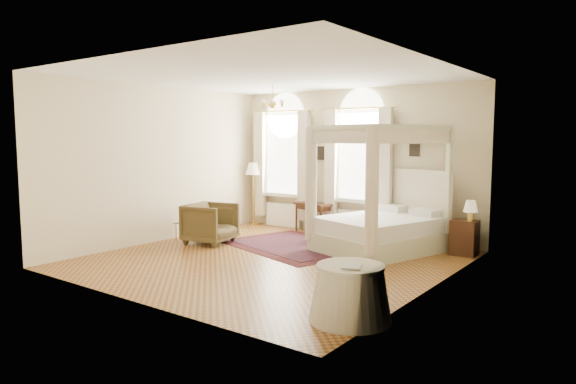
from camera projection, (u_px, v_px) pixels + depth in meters
name	position (u px, v px, depth m)	size (l,w,h in m)	color
ground	(272.00, 260.00, 9.33)	(6.00, 6.00, 0.00)	olive
room_walls	(271.00, 151.00, 9.12)	(6.00, 6.00, 6.00)	beige
window_left	(283.00, 167.00, 12.60)	(1.62, 0.27, 3.29)	white
window_right	(359.00, 170.00, 11.36)	(1.62, 0.27, 3.29)	white
chandelier	(273.00, 104.00, 10.52)	(0.51, 0.45, 0.50)	gold
wall_pictures	(356.00, 152.00, 11.46)	(2.54, 0.03, 0.39)	black
canopy_bed	(378.00, 223.00, 9.98)	(2.41, 2.68, 2.44)	beige
nightstand	(464.00, 238.00, 9.67)	(0.46, 0.42, 0.66)	#351D0E
nightstand_lamp	(471.00, 208.00, 9.48)	(0.27, 0.27, 0.39)	gold
writing_desk	(314.00, 207.00, 11.94)	(1.02, 0.68, 0.70)	#351D0E
laptop	(311.00, 202.00, 11.97)	(0.33, 0.21, 0.03)	black
stool	(319.00, 225.00, 10.84)	(0.49, 0.49, 0.45)	#3F381B
armchair	(210.00, 223.00, 10.74)	(0.91, 0.93, 0.85)	#4A3D20
coffee_table	(191.00, 224.00, 10.88)	(0.68, 0.52, 0.42)	white
floor_lamp	(254.00, 172.00, 12.94)	(0.41, 0.41, 1.59)	gold
oriental_rug	(295.00, 246.00, 10.51)	(3.38, 2.84, 0.01)	#451012
side_table	(350.00, 293.00, 6.19)	(1.01, 1.01, 0.69)	beige
book	(342.00, 266.00, 6.05)	(0.22, 0.30, 0.03)	black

